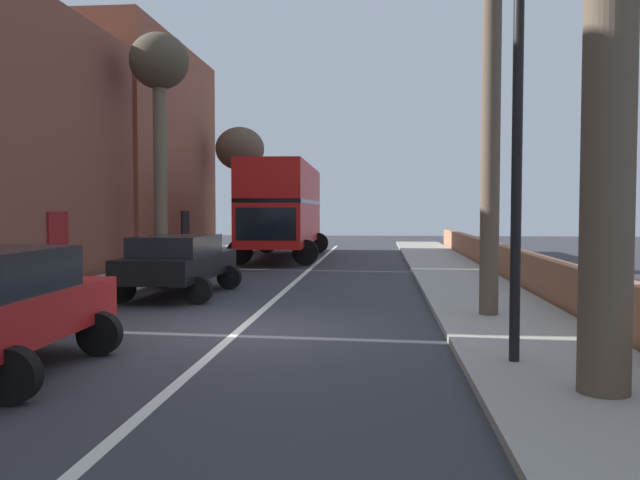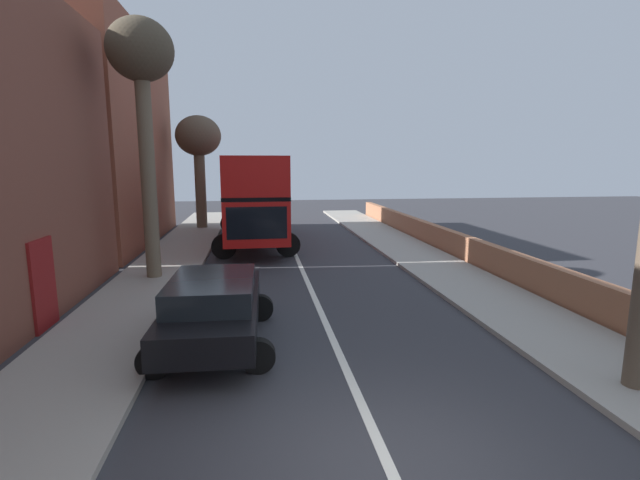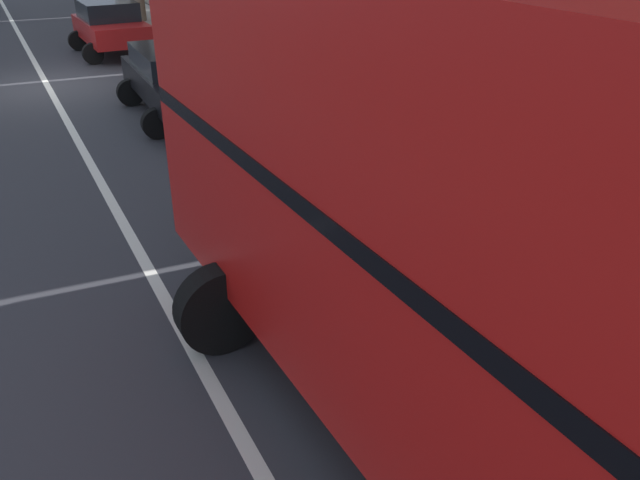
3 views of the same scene
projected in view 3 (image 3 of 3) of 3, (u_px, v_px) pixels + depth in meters
ground_plane at (47, 86)px, 17.69m from camera, size 84.00×84.00×0.00m
road_centre_line at (47, 86)px, 17.69m from camera, size 0.16×54.00×0.01m
sidewalk_left at (218, 66)px, 19.64m from camera, size 2.60×60.00×0.12m
double_decker_bus at (607, 282)px, 3.94m from camera, size 3.74×10.53×4.06m
parked_car_red_left_1 at (110, 25)px, 21.03m from camera, size 2.52×3.96×1.66m
parked_car_black_left_2 at (179, 77)px, 14.83m from camera, size 2.54×4.57×1.51m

